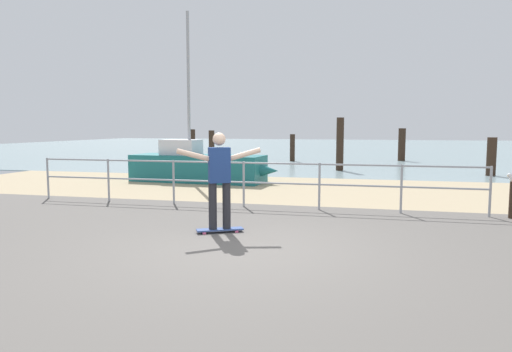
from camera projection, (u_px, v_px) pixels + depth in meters
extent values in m
cube|color=#605B56|center=(229.00, 270.00, 6.11)|extent=(24.00, 10.00, 0.04)
cube|color=tan|center=(310.00, 190.00, 13.83)|extent=(24.00, 6.00, 0.04)
cube|color=#849EA3|center=(353.00, 148.00, 40.86)|extent=(72.00, 50.00, 0.04)
cylinder|color=#9EA0A5|center=(48.00, 179.00, 11.99)|extent=(0.05, 0.05, 1.05)
cylinder|color=#9EA0A5|center=(109.00, 180.00, 11.58)|extent=(0.05, 0.05, 1.05)
cylinder|color=#9EA0A5|center=(174.00, 182.00, 11.16)|extent=(0.05, 0.05, 1.05)
cylinder|color=#9EA0A5|center=(244.00, 185.00, 10.75)|extent=(0.05, 0.05, 1.05)
cylinder|color=#9EA0A5|center=(319.00, 187.00, 10.34)|extent=(0.05, 0.05, 1.05)
cylinder|color=#9EA0A5|center=(401.00, 189.00, 9.93)|extent=(0.05, 0.05, 1.05)
cylinder|color=#9EA0A5|center=(490.00, 192.00, 9.52)|extent=(0.05, 0.05, 1.05)
cylinder|color=#9EA0A5|center=(244.00, 163.00, 10.70)|extent=(10.28, 0.04, 0.04)
cylinder|color=#9EA0A5|center=(244.00, 182.00, 10.75)|extent=(10.28, 0.04, 0.04)
cube|color=#19666B|center=(198.00, 169.00, 15.68)|extent=(4.48, 1.69, 0.90)
cone|color=#19666B|center=(261.00, 170.00, 15.01)|extent=(1.15, 0.84, 0.77)
cylinder|color=#9EA0A5|center=(188.00, 84.00, 15.48)|extent=(0.10, 0.10, 4.63)
cube|color=silver|center=(181.00, 147.00, 15.79)|extent=(1.26, 0.98, 0.50)
cube|color=#334C8C|center=(220.00, 229.00, 8.17)|extent=(0.80, 0.55, 0.02)
cylinder|color=#E5598C|center=(235.00, 230.00, 8.32)|extent=(0.07, 0.05, 0.06)
cylinder|color=#E5598C|center=(237.00, 232.00, 8.16)|extent=(0.07, 0.05, 0.06)
cylinder|color=#E5598C|center=(203.00, 232.00, 8.18)|extent=(0.07, 0.05, 0.06)
cylinder|color=#E5598C|center=(204.00, 234.00, 8.03)|extent=(0.07, 0.05, 0.06)
cylinder|color=#26262B|center=(227.00, 205.00, 8.16)|extent=(0.14, 0.14, 0.80)
cylinder|color=#26262B|center=(213.00, 206.00, 8.10)|extent=(0.14, 0.14, 0.80)
cube|color=navy|center=(219.00, 165.00, 8.05)|extent=(0.41, 0.35, 0.60)
sphere|color=beige|center=(219.00, 139.00, 8.01)|extent=(0.22, 0.22, 0.22)
cylinder|color=beige|center=(245.00, 154.00, 8.14)|extent=(0.53, 0.34, 0.23)
cylinder|color=beige|center=(193.00, 155.00, 7.93)|extent=(0.53, 0.34, 0.23)
sphere|color=white|center=(509.00, 175.00, 9.24)|extent=(0.09, 0.09, 0.09)
cone|color=gold|center=(508.00, 176.00, 9.21)|extent=(0.05, 0.05, 0.02)
cylinder|color=#332319|center=(193.00, 145.00, 26.22)|extent=(0.28, 0.28, 1.68)
cylinder|color=#332319|center=(212.00, 149.00, 20.90)|extent=(0.25, 0.25, 1.66)
cylinder|color=#332319|center=(292.00, 148.00, 24.87)|extent=(0.26, 0.26, 1.43)
cylinder|color=#332319|center=(340.00, 144.00, 19.56)|extent=(0.30, 0.30, 2.20)
cylinder|color=#332319|center=(402.00, 145.00, 25.06)|extent=(0.37, 0.37, 1.74)
cylinder|color=#332319|center=(491.00, 157.00, 17.48)|extent=(0.34, 0.34, 1.44)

